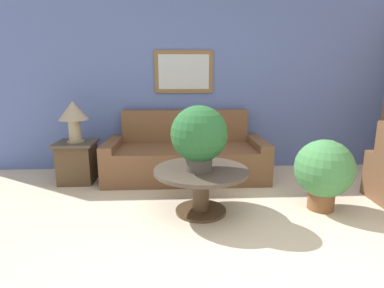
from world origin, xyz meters
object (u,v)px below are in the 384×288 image
(coffee_table, at_px, (201,181))
(potted_plant_floor, at_px, (324,171))
(table_lamp, at_px, (73,114))
(side_table, at_px, (78,161))
(potted_plant_on_table, at_px, (199,136))
(couch_main, at_px, (186,157))

(coffee_table, relative_size, potted_plant_floor, 1.28)
(potted_plant_floor, bearing_deg, table_lamp, 160.49)
(coffee_table, relative_size, table_lamp, 1.80)
(side_table, distance_m, potted_plant_on_table, 2.04)
(potted_plant_on_table, bearing_deg, couch_main, 94.51)
(table_lamp, bearing_deg, potted_plant_floor, -19.51)
(coffee_table, xyz_separation_m, potted_plant_floor, (1.33, 0.01, 0.09))
(couch_main, distance_m, potted_plant_floor, 1.89)
(couch_main, bearing_deg, coffee_table, -84.08)
(potted_plant_floor, bearing_deg, potted_plant_on_table, -177.64)
(table_lamp, relative_size, potted_plant_on_table, 0.82)
(couch_main, relative_size, coffee_table, 2.27)
(potted_plant_floor, bearing_deg, coffee_table, -179.47)
(side_table, distance_m, potted_plant_floor, 3.16)
(coffee_table, distance_m, potted_plant_on_table, 0.50)
(side_table, height_order, potted_plant_floor, potted_plant_floor)
(potted_plant_floor, bearing_deg, couch_main, 140.71)
(couch_main, bearing_deg, table_lamp, -174.65)
(couch_main, relative_size, table_lamp, 4.10)
(couch_main, bearing_deg, potted_plant_on_table, -85.49)
(side_table, bearing_deg, potted_plant_on_table, -34.54)
(table_lamp, bearing_deg, side_table, 0.00)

